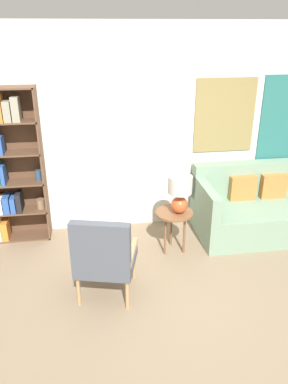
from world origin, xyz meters
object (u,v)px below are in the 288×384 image
(bookshelf, at_px, (0,170))
(armchair, at_px, (104,255))
(couch, at_px, (260,209))
(side_table, at_px, (174,217))
(table_lamp, at_px, (180,191))

(bookshelf, distance_m, armchair, 1.91)
(bookshelf, height_order, armchair, bookshelf)
(bookshelf, bearing_deg, couch, -4.95)
(armchair, xyz_separation_m, side_table, (0.90, 0.80, -0.05))
(bookshelf, xyz_separation_m, armchair, (1.20, -1.43, -0.45))
(couch, xyz_separation_m, table_lamp, (-1.24, -0.36, 0.49))
(armchair, bearing_deg, bookshelf, 130.00)
(table_lamp, bearing_deg, bookshelf, 163.16)
(bookshelf, distance_m, side_table, 2.24)
(armchair, distance_m, couch, 2.47)
(table_lamp, bearing_deg, couch, 16.13)
(bookshelf, bearing_deg, armchair, -50.00)
(couch, relative_size, table_lamp, 3.72)
(bookshelf, height_order, table_lamp, bookshelf)
(couch, height_order, side_table, couch)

